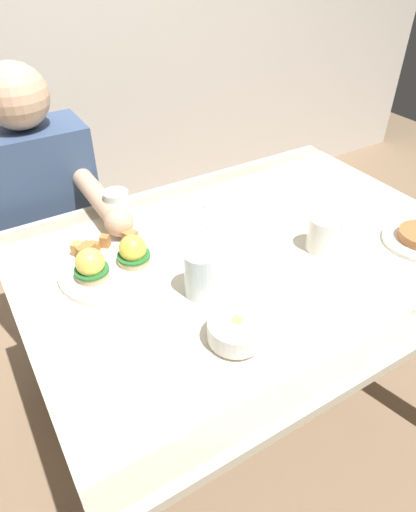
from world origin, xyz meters
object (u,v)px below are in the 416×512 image
(fruit_bowl, at_px, (236,331))
(coffee_mug, at_px, (324,233))
(diner_person, at_px, (49,218))
(water_glass_far, at_px, (201,276))
(dining_table, at_px, (250,282))
(water_glass_near, at_px, (118,211))
(fork, at_px, (207,213))
(eggs_benedict_plate, at_px, (112,262))

(fruit_bowl, height_order, coffee_mug, coffee_mug)
(fruit_bowl, distance_m, diner_person, 0.87)
(water_glass_far, bearing_deg, dining_table, 18.98)
(water_glass_near, height_order, water_glass_far, water_glass_far)
(coffee_mug, height_order, fork, coffee_mug)
(eggs_benedict_plate, distance_m, coffee_mug, 0.55)
(fruit_bowl, xyz_separation_m, fork, (0.21, 0.47, -0.03))
(water_glass_near, xyz_separation_m, diner_person, (-0.14, 0.30, -0.14))
(eggs_benedict_plate, bearing_deg, water_glass_near, 62.95)
(eggs_benedict_plate, bearing_deg, fork, 18.09)
(fruit_bowl, height_order, water_glass_near, water_glass_near)
(diner_person, bearing_deg, coffee_mug, -50.61)
(fork, distance_m, water_glass_far, 0.36)
(fruit_bowl, bearing_deg, diner_person, 102.20)
(fruit_bowl, xyz_separation_m, water_glass_far, (0.01, 0.17, 0.02))
(fork, relative_size, water_glass_far, 1.25)
(fruit_bowl, bearing_deg, eggs_benedict_plate, 110.81)
(water_glass_far, relative_size, diner_person, 0.10)
(water_glass_near, bearing_deg, fork, -16.41)
(fork, xyz_separation_m, water_glass_far, (-0.20, -0.30, 0.05))
(fruit_bowl, bearing_deg, dining_table, 47.72)
(coffee_mug, relative_size, water_glass_far, 0.96)
(dining_table, xyz_separation_m, water_glass_near, (-0.25, 0.30, 0.15))
(coffee_mug, bearing_deg, fork, 118.69)
(coffee_mug, bearing_deg, eggs_benedict_plate, 158.81)
(coffee_mug, bearing_deg, dining_table, 153.22)
(fork, bearing_deg, eggs_benedict_plate, -161.91)
(eggs_benedict_plate, height_order, fruit_bowl, eggs_benedict_plate)
(eggs_benedict_plate, xyz_separation_m, water_glass_near, (0.09, 0.19, 0.02))
(coffee_mug, xyz_separation_m, water_glass_near, (-0.42, 0.39, -0.00))
(eggs_benedict_plate, relative_size, fork, 1.85)
(fork, bearing_deg, diner_person, 136.42)
(dining_table, distance_m, diner_person, 0.72)
(water_glass_far, distance_m, diner_person, 0.71)
(coffee_mug, bearing_deg, water_glass_far, 177.82)
(water_glass_far, bearing_deg, coffee_mug, -2.18)
(dining_table, distance_m, eggs_benedict_plate, 0.39)
(water_glass_near, bearing_deg, fruit_bowl, -85.83)
(water_glass_near, bearing_deg, diner_person, 115.39)
(fork, height_order, water_glass_far, water_glass_far)
(fruit_bowl, relative_size, fork, 0.82)
(water_glass_near, bearing_deg, dining_table, -49.86)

